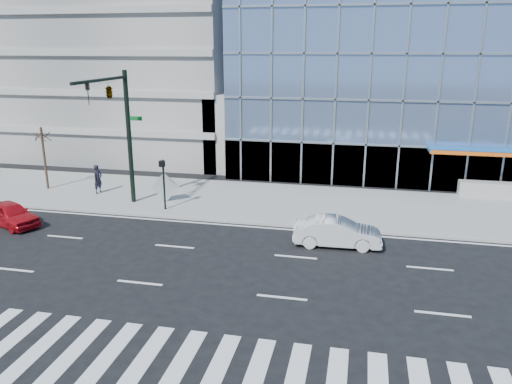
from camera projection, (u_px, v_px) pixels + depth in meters
ground at (296, 257)px, 23.32m from camera, size 160.00×160.00×0.00m
sidewalk at (313, 204)px, 30.80m from camera, size 120.00×8.00×0.15m
theatre_building at (500, 70)px, 42.77m from camera, size 42.00×26.00×15.00m
parking_garage at (131, 40)px, 48.91m from camera, size 24.00×24.00×20.00m
ramp_block at (253, 129)px, 40.56m from camera, size 6.00×8.00×6.00m
traffic_signal at (115, 107)px, 28.08m from camera, size 1.14×5.74×8.00m
ped_signal_post at (163, 177)px, 29.07m from camera, size 0.30×0.33×3.00m
street_tree_near at (42, 136)px, 32.91m from camera, size 1.10×1.10×4.23m
white_sedan at (337, 232)px, 24.45m from camera, size 4.34×1.67×1.41m
red_sedan at (10, 214)px, 27.24m from camera, size 4.17×2.97×1.32m
pedestrian at (98, 179)px, 32.65m from camera, size 0.60×0.78×1.90m
tilted_panel at (165, 187)px, 30.92m from camera, size 1.82×0.34×1.84m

